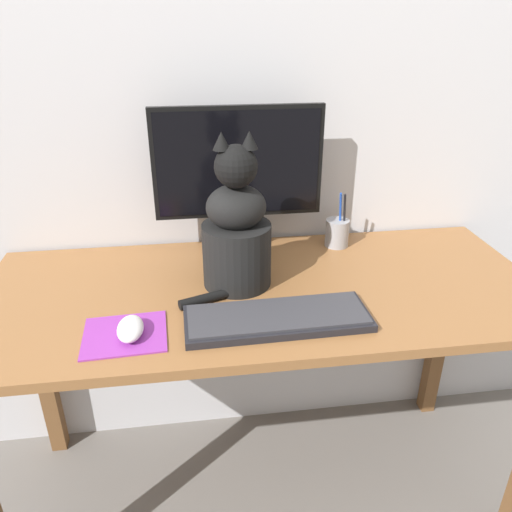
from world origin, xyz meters
The scene contains 9 objects.
ground_plane centered at (0.00, 0.00, 0.00)m, with size 12.00×12.00×0.00m, color slate.
wall_back centered at (0.00, 0.34, 1.25)m, with size 7.00×0.04×2.50m.
desk centered at (0.00, 0.00, 0.65)m, with size 1.46×0.62×0.75m.
monitor centered at (-0.04, 0.22, 1.00)m, with size 0.47×0.17×0.43m.
keyboard centered at (0.01, -0.17, 0.76)m, with size 0.43×0.16×0.02m.
mousepad_left centered at (-0.34, -0.17, 0.75)m, with size 0.19×0.17×0.00m.
computer_mouse_left centered at (-0.33, -0.18, 0.77)m, with size 0.06×0.10×0.03m.
cat centered at (-0.07, 0.03, 0.90)m, with size 0.25×0.22×0.40m.
pen_cup centered at (0.26, 0.23, 0.80)m, with size 0.07×0.07×0.17m.
Camera 1 is at (-0.18, -1.12, 1.40)m, focal length 35.00 mm.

